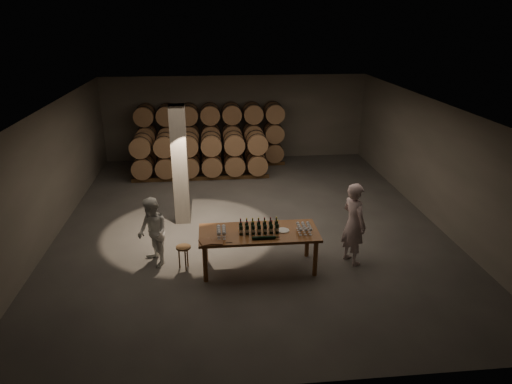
{
  "coord_description": "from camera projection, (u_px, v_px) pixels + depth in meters",
  "views": [
    {
      "loc": [
        -0.96,
        -11.37,
        5.31
      ],
      "look_at": [
        0.13,
        -0.63,
        1.1
      ],
      "focal_mm": 32.0,
      "sensor_mm": 36.0,
      "label": 1
    }
  ],
  "objects": [
    {
      "name": "barrel_stack_back",
      "position": [
        211.0,
        134.0,
        16.85
      ],
      "size": [
        5.48,
        0.95,
        2.31
      ],
      "color": "#51361B",
      "rests_on": "ground"
    },
    {
      "name": "glass_cluster_left",
      "position": [
        221.0,
        230.0,
        9.68
      ],
      "size": [
        0.2,
        0.42,
        0.19
      ],
      "color": "silver",
      "rests_on": "tasting_table"
    },
    {
      "name": "notebook_corner",
      "position": [
        206.0,
        242.0,
        9.44
      ],
      "size": [
        0.32,
        0.36,
        0.03
      ],
      "primitive_type": "cube",
      "rotation": [
        0.0,
        0.0,
        0.3
      ],
      "color": "brown",
      "rests_on": "tasting_table"
    },
    {
      "name": "person_man",
      "position": [
        354.0,
        224.0,
        10.16
      ],
      "size": [
        0.69,
        0.82,
        1.92
      ],
      "primitive_type": "imported",
      "rotation": [
        0.0,
        0.0,
        1.96
      ],
      "color": "beige",
      "rests_on": "ground"
    },
    {
      "name": "tasting_table",
      "position": [
        259.0,
        236.0,
        9.95
      ],
      "size": [
        2.6,
        1.1,
        0.9
      ],
      "color": "brown",
      "rests_on": "ground"
    },
    {
      "name": "room",
      "position": [
        180.0,
        166.0,
        11.99
      ],
      "size": [
        12.0,
        12.0,
        12.0
      ],
      "color": "#4B4947",
      "rests_on": "ground"
    },
    {
      "name": "plate",
      "position": [
        283.0,
        230.0,
        9.96
      ],
      "size": [
        0.27,
        0.27,
        0.02
      ],
      "primitive_type": "cylinder",
      "color": "white",
      "rests_on": "tasting_table"
    },
    {
      "name": "lying_bottles",
      "position": [
        264.0,
        238.0,
        9.57
      ],
      "size": [
        0.59,
        0.07,
        0.07
      ],
      "color": "black",
      "rests_on": "tasting_table"
    },
    {
      "name": "notebook_near",
      "position": [
        217.0,
        242.0,
        9.42
      ],
      "size": [
        0.28,
        0.24,
        0.03
      ],
      "primitive_type": "cube",
      "rotation": [
        0.0,
        0.0,
        -0.16
      ],
      "color": "brown",
      "rests_on": "tasting_table"
    },
    {
      "name": "person_woman",
      "position": [
        153.0,
        232.0,
        10.12
      ],
      "size": [
        0.9,
        0.97,
        1.6
      ],
      "primitive_type": "imported",
      "rotation": [
        0.0,
        0.0,
        -1.07
      ],
      "color": "white",
      "rests_on": "ground"
    },
    {
      "name": "bottle_cluster",
      "position": [
        259.0,
        228.0,
        9.84
      ],
      "size": [
        0.86,
        0.23,
        0.32
      ],
      "color": "black",
      "rests_on": "tasting_table"
    },
    {
      "name": "glass_cluster_right",
      "position": [
        304.0,
        227.0,
        9.88
      ],
      "size": [
        0.3,
        0.41,
        0.16
      ],
      "color": "silver",
      "rests_on": "tasting_table"
    },
    {
      "name": "stool",
      "position": [
        184.0,
        251.0,
        10.06
      ],
      "size": [
        0.33,
        0.33,
        0.55
      ],
      "rotation": [
        0.0,
        0.0,
        0.34
      ],
      "color": "#51361B",
      "rests_on": "ground"
    },
    {
      "name": "pen",
      "position": [
        229.0,
        243.0,
        9.43
      ],
      "size": [
        0.14,
        0.02,
        0.01
      ],
      "primitive_type": "cylinder",
      "rotation": [
        0.0,
        1.57,
        0.05
      ],
      "color": "black",
      "rests_on": "tasting_table"
    },
    {
      "name": "barrel_stack_front",
      "position": [
        200.0,
        154.0,
        15.65
      ],
      "size": [
        4.7,
        0.95,
        1.57
      ],
      "color": "#51361B",
      "rests_on": "ground"
    }
  ]
}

